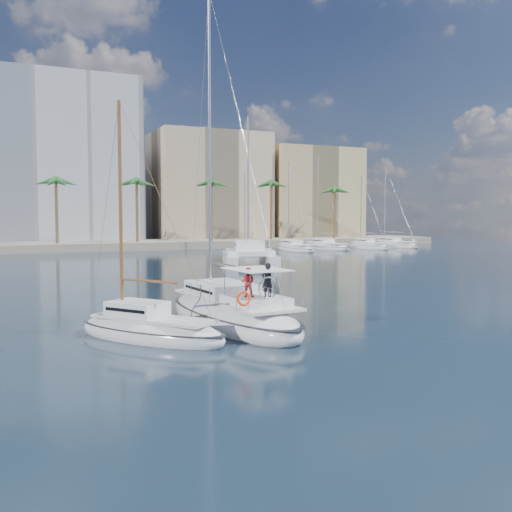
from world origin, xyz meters
name	(u,v)px	position (x,y,z in m)	size (l,w,h in m)	color
ground	(258,308)	(0.00, 0.00, 0.00)	(160.00, 160.00, 0.00)	black
quay	(94,245)	(0.00, 61.00, 0.60)	(120.00, 14.00, 1.20)	gray
building_modern	(5,161)	(-12.00, 73.00, 14.00)	(42.00, 16.00, 28.00)	white
building_beige	(209,189)	(22.00, 70.00, 10.00)	(20.00, 14.00, 20.00)	tan
building_tan_right	(310,196)	(42.00, 68.00, 9.00)	(18.00, 12.00, 18.00)	tan
palm_centre	(96,181)	(0.00, 57.00, 10.28)	(3.60, 3.60, 12.30)	brown
palm_right	(301,186)	(34.00, 57.00, 10.28)	(3.60, 3.60, 12.30)	brown
main_sloop	(231,314)	(-3.20, -3.96, 0.53)	(4.55, 11.82, 17.18)	silver
small_sloop	(150,330)	(-7.55, -5.57, 0.40)	(6.28, 7.34, 10.65)	silver
catamaran	(249,254)	(11.30, 27.00, 1.12)	(8.65, 12.01, 15.95)	silver
seagull	(204,292)	(-1.46, 5.03, 0.39)	(1.06, 0.46, 0.20)	silver
moored_yacht_a	(249,251)	(20.00, 47.00, 0.00)	(2.72, 9.35, 11.90)	silver
moored_yacht_b	(295,251)	(26.50, 45.00, 0.00)	(3.14, 10.78, 13.72)	silver
moored_yacht_c	(326,249)	(33.00, 47.00, 0.00)	(3.55, 12.21, 15.54)	silver
moored_yacht_d	(368,249)	(39.50, 45.00, 0.00)	(2.72, 9.35, 11.90)	silver
moored_yacht_e	(394,247)	(46.00, 47.00, 0.00)	(3.14, 10.78, 13.72)	silver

